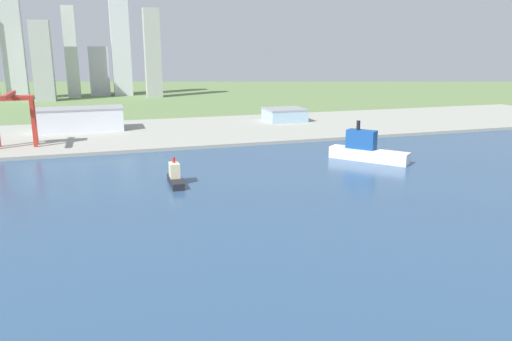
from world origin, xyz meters
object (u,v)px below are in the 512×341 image
(ferry_boat, at_px, (366,150))
(tugboat_small, at_px, (175,177))
(warehouse_main, at_px, (81,119))
(warehouse_annex, at_px, (285,115))
(port_crane_red, at_px, (12,107))

(ferry_boat, distance_m, tugboat_small, 122.44)
(tugboat_small, distance_m, warehouse_main, 183.10)
(tugboat_small, distance_m, warehouse_annex, 217.88)
(warehouse_annex, bearing_deg, warehouse_main, -179.83)
(ferry_boat, xyz_separation_m, tugboat_small, (-120.88, -19.28, -2.76))
(tugboat_small, bearing_deg, warehouse_main, 105.51)
(warehouse_main, bearing_deg, tugboat_small, -74.49)
(ferry_boat, distance_m, warehouse_annex, 157.64)
(tugboat_small, bearing_deg, port_crane_red, 127.24)
(ferry_boat, relative_size, warehouse_main, 0.66)
(tugboat_small, height_order, port_crane_red, port_crane_red)
(warehouse_main, bearing_deg, ferry_boat, -42.75)
(ferry_boat, height_order, warehouse_main, ferry_boat)
(warehouse_main, bearing_deg, warehouse_annex, 0.17)
(warehouse_main, height_order, warehouse_annex, warehouse_main)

